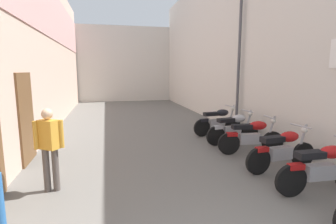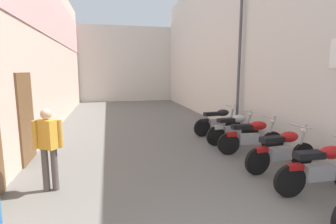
{
  "view_description": "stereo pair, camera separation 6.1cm",
  "coord_description": "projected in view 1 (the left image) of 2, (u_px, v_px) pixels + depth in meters",
  "views": [
    {
      "loc": [
        -1.4,
        -1.25,
        2.24
      ],
      "look_at": [
        0.49,
        6.65,
        0.94
      ],
      "focal_mm": 27.76,
      "sensor_mm": 36.0,
      "label": 1
    },
    {
      "loc": [
        -1.34,
        -1.27,
        2.24
      ],
      "look_at": [
        0.49,
        6.65,
        0.94
      ],
      "focal_mm": 27.76,
      "sensor_mm": 36.0,
      "label": 2
    }
  ],
  "objects": [
    {
      "name": "building_left",
      "position": [
        43.0,
        46.0,
        9.23
      ],
      "size": [
        0.45,
        18.13,
        6.15
      ],
      "color": "beige",
      "rests_on": "ground"
    },
    {
      "name": "motorcycle_third",
      "position": [
        282.0,
        149.0,
        5.8
      ],
      "size": [
        1.85,
        0.58,
        1.04
      ],
      "color": "black",
      "rests_on": "ground"
    },
    {
      "name": "motorcycle_fifth",
      "position": [
        234.0,
        128.0,
        8.0
      ],
      "size": [
        1.84,
        0.58,
        1.04
      ],
      "color": "black",
      "rests_on": "ground"
    },
    {
      "name": "motorcycle_fourth",
      "position": [
        252.0,
        136.0,
        7.02
      ],
      "size": [
        1.85,
        0.58,
        1.04
      ],
      "color": "black",
      "rests_on": "ground"
    },
    {
      "name": "motorcycle_second",
      "position": [
        323.0,
        167.0,
        4.73
      ],
      "size": [
        1.85,
        0.58,
        1.04
      ],
      "color": "black",
      "rests_on": "ground"
    },
    {
      "name": "building_far_end",
      "position": [
        124.0,
        64.0,
        19.82
      ],
      "size": [
        9.67,
        2.0,
        5.42
      ],
      "primitive_type": "cube",
      "color": "beige",
      "rests_on": "ground"
    },
    {
      "name": "pedestrian_mid_alley",
      "position": [
        49.0,
        144.0,
        4.76
      ],
      "size": [
        0.52,
        0.36,
        1.57
      ],
      "color": "#564C47",
      "rests_on": "ground"
    },
    {
      "name": "motorcycle_sixth",
      "position": [
        218.0,
        121.0,
        9.11
      ],
      "size": [
        1.84,
        0.58,
        1.04
      ],
      "color": "black",
      "rests_on": "ground"
    },
    {
      "name": "street_lamp",
      "position": [
        237.0,
        53.0,
        9.05
      ],
      "size": [
        0.79,
        0.18,
        4.87
      ],
      "color": "#47474C",
      "rests_on": "ground"
    },
    {
      "name": "building_right",
      "position": [
        225.0,
        44.0,
        10.86
      ],
      "size": [
        0.45,
        18.13,
        6.7
      ],
      "color": "beige",
      "rests_on": "ground"
    },
    {
      "name": "ground_plane",
      "position": [
        151.0,
        139.0,
        8.66
      ],
      "size": [
        34.13,
        34.13,
        0.0
      ],
      "primitive_type": "plane",
      "color": "#66635E"
    }
  ]
}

